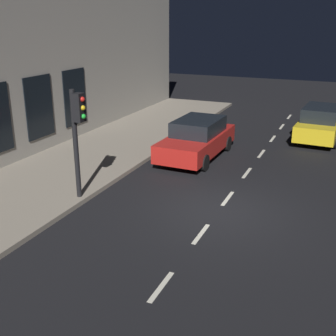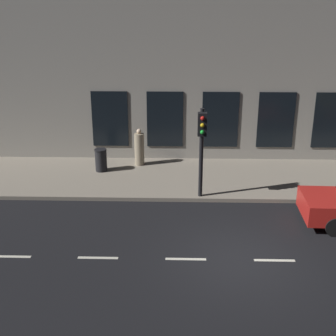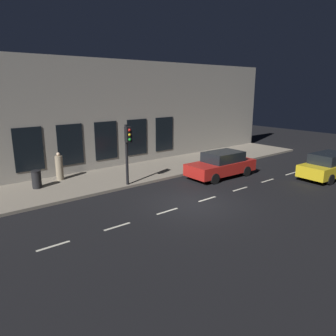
# 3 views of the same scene
# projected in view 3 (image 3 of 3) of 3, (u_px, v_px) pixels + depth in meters

# --- Properties ---
(ground_plane) EXTENTS (60.00, 60.00, 0.00)m
(ground_plane) POSITION_uv_depth(u_px,v_px,m) (193.00, 203.00, 15.47)
(ground_plane) COLOR black
(sidewalk) EXTENTS (4.50, 32.00, 0.15)m
(sidewalk) POSITION_uv_depth(u_px,v_px,m) (125.00, 175.00, 20.15)
(sidewalk) COLOR gray
(sidewalk) RESTS_ON ground
(building_facade) EXTENTS (0.65, 32.00, 7.28)m
(building_facade) POSITION_uv_depth(u_px,v_px,m) (103.00, 116.00, 21.20)
(building_facade) COLOR gray
(building_facade) RESTS_ON ground
(lane_centre_line) EXTENTS (0.12, 27.20, 0.01)m
(lane_centre_line) POSITION_uv_depth(u_px,v_px,m) (207.00, 199.00, 16.08)
(lane_centre_line) COLOR beige
(lane_centre_line) RESTS_ON ground
(traffic_light) EXTENTS (0.50, 0.32, 3.37)m
(traffic_light) POSITION_uv_depth(u_px,v_px,m) (128.00, 145.00, 17.37)
(traffic_light) COLOR black
(traffic_light) RESTS_ON sidewalk
(parked_car_0) EXTENTS (2.06, 4.64, 1.58)m
(parked_car_0) POSITION_uv_depth(u_px,v_px,m) (221.00, 164.00, 19.95)
(parked_car_0) COLOR red
(parked_car_0) RESTS_ON ground
(parked_car_1) EXTENTS (2.03, 4.68, 1.58)m
(parked_car_1) POSITION_uv_depth(u_px,v_px,m) (330.00, 166.00, 19.67)
(parked_car_1) COLOR gold
(parked_car_1) RESTS_ON ground
(pedestrian_0) EXTENTS (0.53, 0.53, 1.65)m
(pedestrian_0) POSITION_uv_depth(u_px,v_px,m) (59.00, 167.00, 18.78)
(pedestrian_0) COLOR gray
(pedestrian_0) RESTS_ON sidewalk
(trash_bin) EXTENTS (0.52, 0.52, 0.98)m
(trash_bin) POSITION_uv_depth(u_px,v_px,m) (37.00, 179.00, 17.26)
(trash_bin) COLOR black
(trash_bin) RESTS_ON sidewalk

